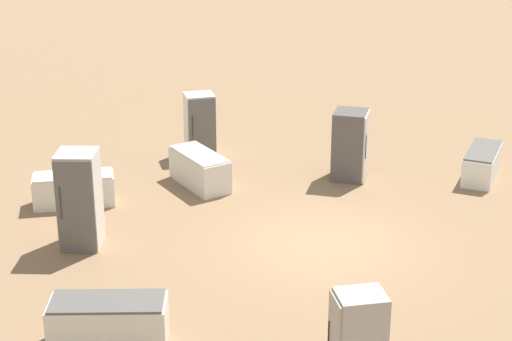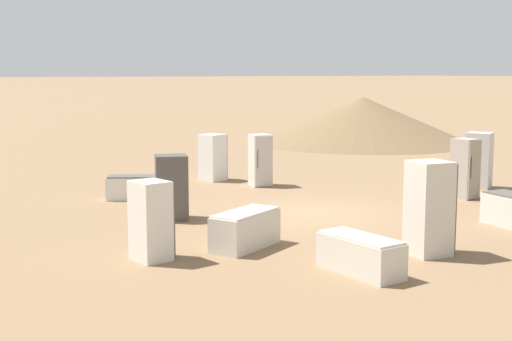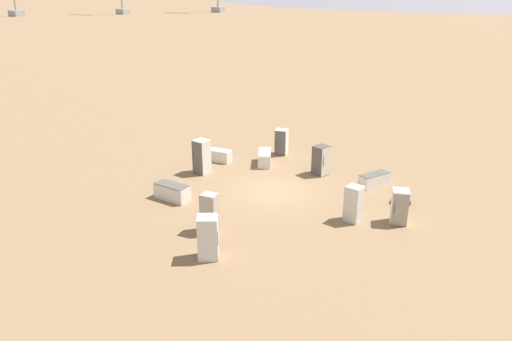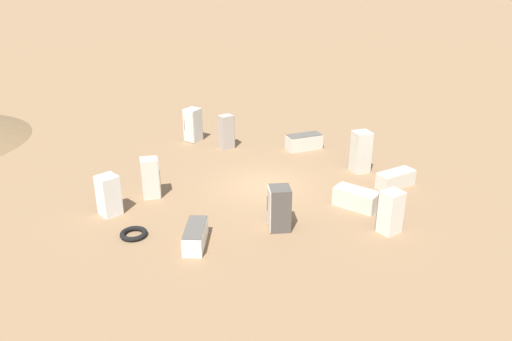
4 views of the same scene
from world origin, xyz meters
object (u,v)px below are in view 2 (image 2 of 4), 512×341
Objects in this scene: discarded_fridge_6 at (245,230)px; discarded_fridge_10 at (260,160)px; discarded_fridge_4 at (172,187)px; discarded_fridge_7 at (465,169)px; scrap_tire at (161,184)px; discarded_fridge_0 at (430,208)px; discarded_fridge_1 at (360,255)px; discarded_fridge_3 at (213,157)px; discarded_fridge_5 at (137,188)px; discarded_fridge_9 at (479,160)px; discarded_fridge_2 at (151,221)px.

discarded_fridge_10 is at bearing 120.06° from discarded_fridge_6.
discarded_fridge_4 is 8.81m from discarded_fridge_7.
discarded_fridge_6 is at bearing 167.99° from scrap_tire.
scrap_tire is at bearing -166.00° from discarded_fridge_0.
discarded_fridge_4 is 0.88× the size of discarded_fridge_6.
discarded_fridge_1 is 11.95m from discarded_fridge_3.
discarded_fridge_5 is at bearing -90.36° from discarded_fridge_1.
discarded_fridge_7 is 1.05× the size of discarded_fridge_10.
discarded_fridge_4 is 3.55m from discarded_fridge_6.
discarded_fridge_3 is 8.78m from discarded_fridge_9.
discarded_fridge_1 is 10.42m from discarded_fridge_10.
discarded_fridge_0 is at bearing 54.14° from discarded_fridge_2.
discarded_fridge_7 is at bearing 88.95° from discarded_fridge_5.
discarded_fridge_5 is at bearing 104.85° from discarded_fridge_4.
discarded_fridge_0 is 1.14× the size of discarded_fridge_10.
discarded_fridge_3 is (11.21, -0.99, -0.17)m from discarded_fridge_0.
discarded_fridge_7 reaches higher than discarded_fridge_6.
discarded_fridge_2 reaches higher than discarded_fridge_1.
discarded_fridge_0 is 1.08× the size of discarded_fridge_1.
discarded_fridge_3 is 2.24m from scrap_tire.
discarded_fridge_6 is at bearing 27.30° from discarded_fridge_5.
discarded_fridge_9 is (5.35, -7.52, -0.07)m from discarded_fridge_0.
discarded_fridge_6 is 1.04× the size of discarded_fridge_9.
scrap_tire is at bearing 167.97° from discarded_fridge_5.
discarded_fridge_2 is (2.90, 2.92, 0.44)m from discarded_fridge_1.
discarded_fridge_5 is 1.89× the size of scrap_tire.
discarded_fridge_0 is 9.23m from discarded_fridge_9.
discarded_fridge_3 is at bearing -108.78° from discarded_fridge_1.
scrap_tire is (1.76, -1.55, -0.26)m from discarded_fridge_5.
discarded_fridge_4 is 10.52m from discarded_fridge_9.
discarded_fridge_5 is at bearing -77.22° from discarded_fridge_3.
discarded_fridge_6 reaches higher than discarded_fridge_1.
discarded_fridge_0 is 1.21× the size of discarded_fridge_2.
discarded_fridge_2 is at bearing -48.77° from discarded_fridge_1.
discarded_fridge_3 is 0.94× the size of discarded_fridge_10.
discarded_fridge_0 is 7.05m from discarded_fridge_7.
discarded_fridge_4 is at bearing 147.46° from discarded_fridge_9.
discarded_fridge_6 is (2.45, 2.90, -0.57)m from discarded_fridge_0.
discarded_fridge_10 is at bearing 126.54° from discarded_fridge_2.
discarded_fridge_1 is at bearing 25.80° from discarded_fridge_7.
discarded_fridge_7 is at bearing -177.77° from discarded_fridge_9.
discarded_fridge_3 is 0.97× the size of discarded_fridge_4.
discarded_fridge_0 is 1.04× the size of discarded_fridge_6.
discarded_fridge_5 is (3.11, -0.32, -0.47)m from discarded_fridge_4.
discarded_fridge_2 is 3.96m from discarded_fridge_4.
discarded_fridge_6 is at bearing 6.96° from discarded_fridge_7.
scrap_tire is at bearing 142.04° from discarded_fridge_6.
discarded_fridge_0 is 9.49m from discarded_fridge_5.
discarded_fridge_2 is 10.51m from discarded_fridge_3.
discarded_fridge_7 is at bearing -134.44° from scrap_tire.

